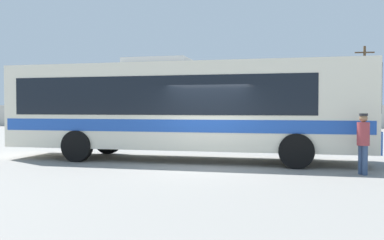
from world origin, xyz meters
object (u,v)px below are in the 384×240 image
object	(u,v)px
attendant_by_bus_door	(363,140)
roadside_tree_midright	(269,83)
parked_car_second_silver	(152,120)
utility_pole_near	(364,85)
roadside_tree_left	(106,85)
parked_car_third_dark_blue	(232,120)
coach_bus_cream_blue	(179,106)
parked_car_leftmost_maroon	(78,119)
roadside_tree_midleft	(215,84)

from	to	relation	value
attendant_by_bus_door	roadside_tree_midright	world-z (taller)	roadside_tree_midright
parked_car_second_silver	utility_pole_near	bearing A→B (deg)	19.70
parked_car_second_silver	roadside_tree_left	xyz separation A→B (m)	(-7.37, 8.87, 3.51)
attendant_by_bus_door	parked_car_third_dark_blue	xyz separation A→B (m)	(-4.66, 23.26, -0.15)
coach_bus_cream_blue	roadside_tree_midright	bearing A→B (deg)	81.42
parked_car_leftmost_maroon	utility_pole_near	size ratio (longest dim) A/B	0.60
utility_pole_near	parked_car_second_silver	bearing A→B (deg)	-160.30
parked_car_leftmost_maroon	parked_car_third_dark_blue	world-z (taller)	parked_car_leftmost_maroon
parked_car_leftmost_maroon	roadside_tree_left	size ratio (longest dim) A/B	0.69
parked_car_third_dark_blue	roadside_tree_midright	world-z (taller)	roadside_tree_midright
roadside_tree_left	parked_car_second_silver	bearing A→B (deg)	-50.30
attendant_by_bus_door	roadside_tree_midleft	bearing A→B (deg)	102.83
parked_car_leftmost_maroon	roadside_tree_left	distance (m)	9.66
parked_car_third_dark_blue	utility_pole_near	bearing A→B (deg)	28.93
parked_car_second_silver	roadside_tree_left	size ratio (longest dim) A/B	0.62
parked_car_third_dark_blue	roadside_tree_midleft	distance (m)	6.87
roadside_tree_left	parked_car_leftmost_maroon	bearing A→B (deg)	-85.56
roadside_tree_midleft	parked_car_second_silver	bearing A→B (deg)	-130.43
roadside_tree_left	utility_pole_near	bearing A→B (deg)	-4.42
attendant_by_bus_door	roadside_tree_midleft	size ratio (longest dim) A/B	0.26
coach_bus_cream_blue	roadside_tree_midright	size ratio (longest dim) A/B	2.14
roadside_tree_midright	utility_pole_near	bearing A→B (deg)	3.64
attendant_by_bus_door	utility_pole_near	size ratio (longest dim) A/B	0.21
parked_car_leftmost_maroon	roadside_tree_left	xyz separation A→B (m)	(-0.70, 8.99, 3.47)
parked_car_second_silver	roadside_tree_midleft	xyz separation A→B (m)	(4.87, 5.72, 3.39)
utility_pole_near	coach_bus_cream_blue	bearing A→B (deg)	-115.26
parked_car_leftmost_maroon	roadside_tree_midleft	size ratio (longest dim) A/B	0.72
attendant_by_bus_door	parked_car_third_dark_blue	world-z (taller)	attendant_by_bus_door
parked_car_second_silver	roadside_tree_midright	xyz separation A→B (m)	(10.13, 6.26, 3.48)
utility_pole_near	roadside_tree_midleft	bearing A→B (deg)	-175.52
parked_car_third_dark_blue	attendant_by_bus_door	bearing A→B (deg)	-78.68
coach_bus_cream_blue	parked_car_third_dark_blue	distance (m)	20.88
parked_car_second_silver	roadside_tree_midright	distance (m)	12.41
coach_bus_cream_blue	roadside_tree_left	distance (m)	32.65
parked_car_third_dark_blue	parked_car_second_silver	bearing A→B (deg)	-179.61
parked_car_leftmost_maroon	parked_car_second_silver	bearing A→B (deg)	1.03
coach_bus_cream_blue	roadside_tree_midright	xyz separation A→B (m)	(4.08, 27.06, 2.37)
parked_car_leftmost_maroon	roadside_tree_midright	world-z (taller)	roadside_tree_midright
parked_car_third_dark_blue	roadside_tree_midright	size ratio (longest dim) A/B	0.78
coach_bus_cream_blue	roadside_tree_midleft	xyz separation A→B (m)	(-1.18, 26.51, 2.28)
coach_bus_cream_blue	attendant_by_bus_door	xyz separation A→B (m)	(5.42, -2.42, -0.93)
utility_pole_near	parked_car_third_dark_blue	bearing A→B (deg)	-151.07
coach_bus_cream_blue	parked_car_second_silver	size ratio (longest dim) A/B	2.96
coach_bus_cream_blue	roadside_tree_midleft	size ratio (longest dim) A/B	1.92
roadside_tree_midleft	roadside_tree_midright	bearing A→B (deg)	5.91
parked_car_third_dark_blue	roadside_tree_midleft	bearing A→B (deg)	108.84
roadside_tree_midleft	roadside_tree_left	bearing A→B (deg)	165.54
parked_car_leftmost_maroon	utility_pole_near	distance (m)	26.87
coach_bus_cream_blue	parked_car_second_silver	bearing A→B (deg)	106.21
roadside_tree_midright	parked_car_third_dark_blue	bearing A→B (deg)	-118.13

